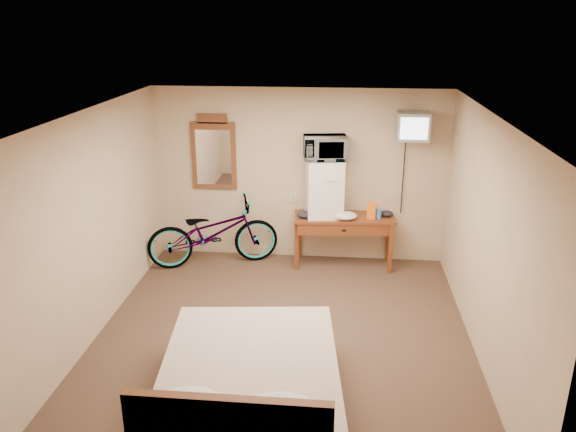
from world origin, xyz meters
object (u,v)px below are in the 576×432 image
at_px(crt_television, 413,126).
at_px(bed, 249,391).
at_px(wall_mirror, 214,153).
at_px(microwave, 325,148).
at_px(desk, 344,224).
at_px(bicycle, 213,232).
at_px(mini_fridge, 324,188).
at_px(blue_cup, 379,214).

relative_size(crt_television, bed, 0.25).
bearing_deg(wall_mirror, microwave, -7.89).
relative_size(desk, bicycle, 0.77).
bearing_deg(mini_fridge, crt_television, -1.35).
xyz_separation_m(crt_television, bed, (-1.67, -3.40, -1.75)).
bearing_deg(bed, wall_mirror, 106.50).
height_order(desk, microwave, microwave).
distance_m(blue_cup, bicycle, 2.37).
bearing_deg(mini_fridge, bicycle, -173.76).
relative_size(desk, blue_cup, 10.47).
distance_m(blue_cup, crt_television, 1.28).
relative_size(blue_cup, bed, 0.06).
bearing_deg(wall_mirror, crt_television, -5.19).
bearing_deg(desk, mini_fridge, 170.01).
xyz_separation_m(desk, bed, (-0.82, -3.37, -0.34)).
relative_size(mini_fridge, blue_cup, 5.88).
bearing_deg(mini_fridge, bed, -98.73).
xyz_separation_m(desk, microwave, (-0.29, 0.05, 1.09)).
relative_size(desk, wall_mirror, 1.32).
bearing_deg(blue_cup, mini_fridge, 175.29).
distance_m(desk, bed, 3.49).
bearing_deg(wall_mirror, bicycle, -85.23).
relative_size(microwave, wall_mirror, 0.53).
xyz_separation_m(desk, crt_television, (0.86, 0.02, 1.41)).
distance_m(mini_fridge, crt_television, 1.45).
xyz_separation_m(bicycle, bed, (1.05, -3.25, -0.20)).
relative_size(mini_fridge, bicycle, 0.43).
bearing_deg(bicycle, desk, -105.10).
bearing_deg(crt_television, wall_mirror, 174.81).
bearing_deg(microwave, mini_fridge, -132.06).
bearing_deg(mini_fridge, blue_cup, -4.71).
relative_size(blue_cup, wall_mirror, 0.13).
relative_size(microwave, bicycle, 0.31).
bearing_deg(microwave, blue_cup, -13.06).
distance_m(wall_mirror, bed, 4.01).
bearing_deg(crt_television, bed, -116.23).
height_order(desk, bicycle, bicycle).
height_order(desk, blue_cup, blue_cup).
bearing_deg(mini_fridge, microwave, 56.29).
bearing_deg(bed, mini_fridge, 81.27).
distance_m(microwave, wall_mirror, 1.63).
bearing_deg(bed, crt_television, 63.77).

